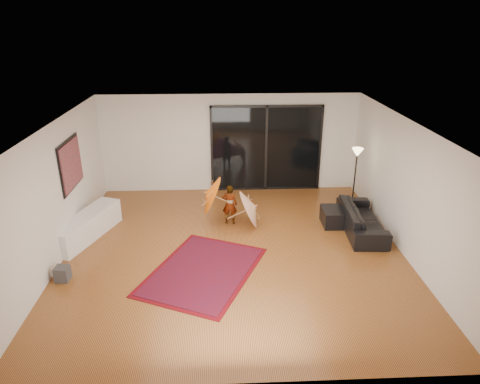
{
  "coord_description": "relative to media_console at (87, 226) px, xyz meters",
  "views": [
    {
      "loc": [
        -0.25,
        -7.84,
        4.6
      ],
      "look_at": [
        0.15,
        0.61,
        1.1
      ],
      "focal_mm": 32.0,
      "sensor_mm": 36.0,
      "label": 1
    }
  ],
  "objects": [
    {
      "name": "ceiling",
      "position": [
        3.25,
        -0.77,
        2.42
      ],
      "size": [
        7.0,
        7.0,
        0.0
      ],
      "primitive_type": "plane",
      "rotation": [
        3.14,
        0.0,
        0.0
      ],
      "color": "white",
      "rests_on": "wall_back"
    },
    {
      "name": "wall_front",
      "position": [
        3.25,
        -4.27,
        1.07
      ],
      "size": [
        7.0,
        0.0,
        7.0
      ],
      "primitive_type": "plane",
      "rotation": [
        -1.57,
        0.0,
        0.0
      ],
      "color": "silver",
      "rests_on": "floor"
    },
    {
      "name": "wall_right",
      "position": [
        6.75,
        -0.77,
        1.07
      ],
      "size": [
        0.0,
        7.0,
        7.0
      ],
      "primitive_type": "plane",
      "rotation": [
        1.57,
        0.0,
        -1.57
      ],
      "color": "silver",
      "rests_on": "floor"
    },
    {
      "name": "parasol_white",
      "position": [
        3.79,
        0.41,
        0.23
      ],
      "size": [
        0.57,
        0.93,
        0.96
      ],
      "rotation": [
        0.0,
        1.13,
        0.0
      ],
      "color": "white",
      "rests_on": "floor"
    },
    {
      "name": "persian_rug",
      "position": [
        2.62,
        -1.51,
        -0.27
      ],
      "size": [
        2.66,
        3.02,
        0.02
      ],
      "rotation": [
        0.0,
        0.0,
        -0.42
      ],
      "color": "#57070E",
      "rests_on": "floor"
    },
    {
      "name": "child",
      "position": [
        3.19,
        0.56,
        0.21
      ],
      "size": [
        0.39,
        0.29,
        0.97
      ],
      "primitive_type": "imported",
      "rotation": [
        0.0,
        0.0,
        2.97
      ],
      "color": "#999999",
      "rests_on": "floor"
    },
    {
      "name": "floor_lamp",
      "position": [
        6.35,
        1.29,
        0.99
      ],
      "size": [
        0.27,
        0.27,
        1.6
      ],
      "color": "black",
      "rests_on": "floor"
    },
    {
      "name": "wall_back",
      "position": [
        3.25,
        2.73,
        1.07
      ],
      "size": [
        7.0,
        0.0,
        7.0
      ],
      "primitive_type": "plane",
      "rotation": [
        1.57,
        0.0,
        0.0
      ],
      "color": "silver",
      "rests_on": "floor"
    },
    {
      "name": "wall_left",
      "position": [
        -0.25,
        -0.77,
        1.07
      ],
      "size": [
        0.0,
        7.0,
        7.0
      ],
      "primitive_type": "plane",
      "rotation": [
        1.57,
        0.0,
        1.57
      ],
      "color": "silver",
      "rests_on": "floor"
    },
    {
      "name": "media_console",
      "position": [
        0.0,
        0.0,
        0.0
      ],
      "size": [
        1.15,
        2.03,
        0.55
      ],
      "primitive_type": "cube",
      "rotation": [
        0.0,
        0.0,
        -0.35
      ],
      "color": "white",
      "rests_on": "floor"
    },
    {
      "name": "floor",
      "position": [
        3.25,
        -0.77,
        -0.28
      ],
      "size": [
        7.0,
        7.0,
        0.0
      ],
      "primitive_type": "plane",
      "color": "#9F632B",
      "rests_on": "ground"
    },
    {
      "name": "sofa",
      "position": [
        6.2,
        0.05,
        0.02
      ],
      "size": [
        0.9,
        2.05,
        0.58
      ],
      "primitive_type": "imported",
      "rotation": [
        0.0,
        0.0,
        1.51
      ],
      "color": "black",
      "rests_on": "floor"
    },
    {
      "name": "sliding_door",
      "position": [
        4.25,
        2.69,
        0.92
      ],
      "size": [
        3.06,
        0.07,
        2.4
      ],
      "color": "black",
      "rests_on": "wall_back"
    },
    {
      "name": "parasol_orange",
      "position": [
        2.64,
        0.51,
        0.46
      ],
      "size": [
        0.55,
        0.92,
        0.91
      ],
      "rotation": [
        0.0,
        -1.13,
        0.0
      ],
      "color": "orange",
      "rests_on": "child"
    },
    {
      "name": "ottoman",
      "position": [
        5.72,
        0.38,
        -0.08
      ],
      "size": [
        0.7,
        0.7,
        0.39
      ],
      "primitive_type": "cube",
      "rotation": [
        0.0,
        0.0,
        -0.03
      ],
      "color": "black",
      "rests_on": "floor"
    },
    {
      "name": "painting",
      "position": [
        -0.21,
        0.23,
        1.37
      ],
      "size": [
        0.04,
        1.28,
        1.08
      ],
      "color": "black",
      "rests_on": "wall_left"
    },
    {
      "name": "speaker",
      "position": [
        0.0,
        -1.68,
        -0.13
      ],
      "size": [
        0.26,
        0.26,
        0.28
      ],
      "primitive_type": "cube",
      "rotation": [
        0.0,
        0.0,
        -0.05
      ],
      "color": "#424244",
      "rests_on": "floor"
    }
  ]
}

